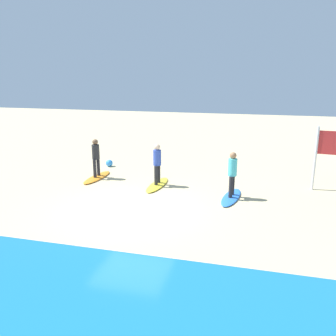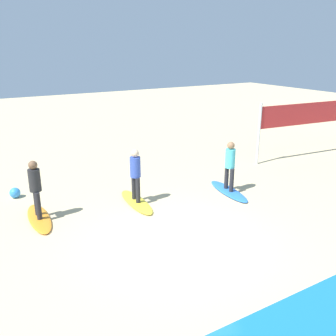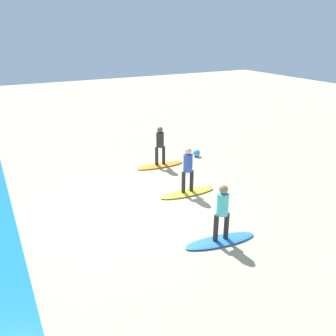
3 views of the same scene
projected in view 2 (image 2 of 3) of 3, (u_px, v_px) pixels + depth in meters
The scene contains 8 objects.
ground_plane at pixel (177, 241), 9.29m from camera, with size 60.00×60.00×0.00m, color #CCB789.
surfboard_blue at pixel (228, 191), 12.34m from camera, with size 2.10×0.56×0.09m, color blue.
surfer_blue at pixel (230, 163), 12.02m from camera, with size 0.32×0.46×1.64m.
surfboard_yellow at pixel (136, 202), 11.49m from camera, with size 2.10×0.56×0.09m, color yellow.
surfer_yellow at pixel (135, 172), 11.17m from camera, with size 0.32×0.46×1.64m.
surfboard_orange at pixel (39, 218), 10.40m from camera, with size 2.10×0.56×0.09m, color orange.
surfer_orange at pixel (35, 185), 10.09m from camera, with size 0.32×0.46×1.64m.
beach_ball at pixel (15, 193), 11.86m from camera, with size 0.34×0.34×0.34m, color #338CE5.
Camera 2 is at (4.38, 6.98, 4.66)m, focal length 39.71 mm.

